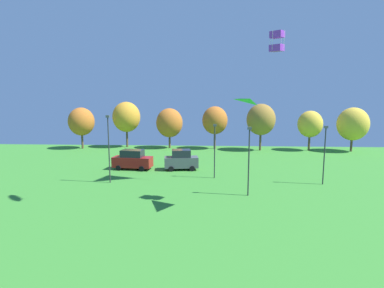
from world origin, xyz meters
TOP-DOWN VIEW (x-y plane):
  - kite_flying_2 at (7.64, 27.10)m, footprint 1.26×1.27m
  - kite_flying_6 at (6.15, 25.87)m, footprint 1.98×2.41m
  - parked_car_leftmost at (-6.82, 39.23)m, footprint 4.93×2.48m
  - parked_car_second_from_left at (-0.79, 39.34)m, footprint 4.31×2.47m
  - light_post_0 at (14.12, 33.54)m, footprint 0.36×0.20m
  - light_post_1 at (6.09, 29.42)m, footprint 0.36×0.20m
  - light_post_2 at (-7.60, 32.98)m, footprint 0.36×0.20m
  - light_post_3 at (3.21, 35.49)m, footprint 0.36×0.20m
  - treeline_tree_0 at (-20.09, 55.43)m, footprint 4.53×4.53m
  - treeline_tree_1 at (-12.57, 57.72)m, footprint 5.03×5.03m
  - treeline_tree_2 at (-4.51, 56.87)m, footprint 4.75×4.75m
  - treeline_tree_3 at (3.63, 56.51)m, footprint 4.48×4.48m
  - treeline_tree_4 at (11.45, 55.11)m, footprint 4.87×4.87m
  - treeline_tree_5 at (19.84, 55.48)m, footprint 4.13×4.13m
  - treeline_tree_6 at (26.60, 54.75)m, footprint 5.02×5.02m

SIDE VIEW (x-z plane):
  - parked_car_leftmost at x=-6.82m, z-range -0.02..2.42m
  - parked_car_second_from_left at x=-0.79m, z-range -0.03..2.47m
  - light_post_3 at x=3.21m, z-range 0.40..6.30m
  - light_post_0 at x=14.12m, z-range 0.40..6.33m
  - light_post_1 at x=6.09m, z-range 0.40..6.53m
  - light_post_2 at x=-7.60m, z-range 0.41..7.36m
  - treeline_tree_5 at x=19.84m, z-range 1.12..7.95m
  - treeline_tree_2 at x=-4.51m, z-range 0.97..8.16m
  - treeline_tree_6 at x=26.60m, z-range 0.93..8.33m
  - treeline_tree_0 at x=-20.09m, z-range 1.16..8.49m
  - treeline_tree_3 at x=3.63m, z-range 1.29..8.83m
  - treeline_tree_4 at x=11.45m, z-range 1.31..9.30m
  - treeline_tree_1 at x=-12.57m, z-range 1.39..9.72m
  - kite_flying_6 at x=6.15m, z-range 7.01..7.52m
  - kite_flying_2 at x=7.64m, z-range 12.02..13.56m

